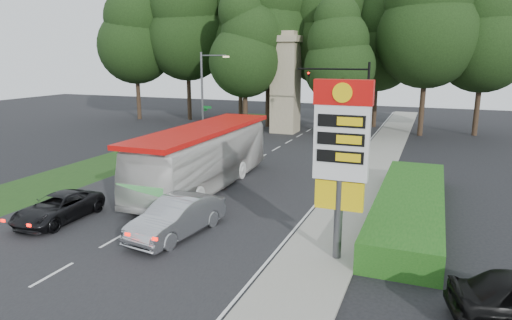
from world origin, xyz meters
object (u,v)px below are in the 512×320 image
at_px(monument, 286,82).
at_px(sedan_silver, 177,217).
at_px(streetlight_signs, 204,93).
at_px(gas_station_pylon, 341,146).
at_px(transit_bus, 204,158).
at_px(suv_charcoal, 58,208).
at_px(traffic_signal_mast, 352,93).

xyz_separation_m(monument, sedan_silver, (4.21, -28.10, -4.27)).
xyz_separation_m(streetlight_signs, monument, (4.99, 7.99, 0.67)).
bearing_deg(gas_station_pylon, streetlight_signs, 128.96).
bearing_deg(monument, streetlight_signs, -121.97).
bearing_deg(transit_bus, suv_charcoal, -117.77).
bearing_deg(streetlight_signs, gas_station_pylon, -51.04).
height_order(traffic_signal_mast, sedan_silver, traffic_signal_mast).
distance_m(monument, suv_charcoal, 29.02).
bearing_deg(gas_station_pylon, transit_bus, 143.34).
relative_size(monument, sedan_silver, 1.97).
distance_m(traffic_signal_mast, sedan_silver, 22.69).
height_order(streetlight_signs, monument, monument).
xyz_separation_m(streetlight_signs, sedan_silver, (9.20, -20.11, -3.60)).
bearing_deg(streetlight_signs, suv_charcoal, -81.69).
xyz_separation_m(transit_bus, suv_charcoal, (-3.76, -7.61, -1.16)).
relative_size(streetlight_signs, sedan_silver, 1.57).
height_order(gas_station_pylon, sedan_silver, gas_station_pylon).
xyz_separation_m(gas_station_pylon, transit_bus, (-9.42, 7.01, -2.64)).
bearing_deg(streetlight_signs, sedan_silver, -65.41).
bearing_deg(gas_station_pylon, suv_charcoal, -177.41).
bearing_deg(transit_bus, gas_station_pylon, -38.16).
distance_m(gas_station_pylon, suv_charcoal, 13.73).
bearing_deg(streetlight_signs, transit_bus, -62.51).
xyz_separation_m(sedan_silver, suv_charcoal, (-6.19, -0.50, -0.19)).
bearing_deg(sedan_silver, transit_bus, 116.86).
xyz_separation_m(transit_bus, sedan_silver, (2.43, -7.11, -0.97)).
bearing_deg(traffic_signal_mast, streetlight_signs, -171.08).
distance_m(gas_station_pylon, streetlight_signs, 25.74).
bearing_deg(monument, transit_bus, -85.16).
distance_m(gas_station_pylon, sedan_silver, 7.87).
height_order(gas_station_pylon, streetlight_signs, streetlight_signs).
height_order(monument, sedan_silver, monument).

